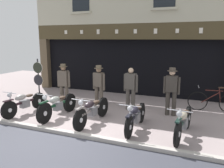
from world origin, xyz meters
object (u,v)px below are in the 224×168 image
object	(u,v)px
motorcycle_left	(24,102)
assistant_far_right	(171,89)
motorcycle_center	(92,110)
motorcycle_center_right	(136,116)
shopkeeper_center	(99,84)
motorcycle_right	(183,122)
advert_board_far	(184,61)
advert_board_near	(158,62)
tyre_sign_pole	(38,74)
salesman_left	(64,83)
motorcycle_center_left	(58,105)
leaning_bicycle	(214,101)
salesman_right	(131,87)

from	to	relation	value
motorcycle_left	assistant_far_right	world-z (taller)	assistant_far_right
motorcycle_center	motorcycle_center_right	distance (m)	1.42
shopkeeper_center	motorcycle_right	bearing A→B (deg)	164.21
advert_board_far	motorcycle_center	bearing A→B (deg)	-118.55
advert_board_near	advert_board_far	size ratio (longest dim) A/B	1.17
advert_board_near	tyre_sign_pole	bearing A→B (deg)	-161.65
shopkeeper_center	advert_board_far	world-z (taller)	advert_board_far
motorcycle_center	salesman_left	size ratio (longest dim) A/B	1.25
motorcycle_center_left	motorcycle_center_right	world-z (taller)	motorcycle_center_left
advert_board_near	leaning_bicycle	bearing A→B (deg)	-32.23
salesman_right	advert_board_far	distance (m)	3.07
motorcycle_center_left	advert_board_far	bearing A→B (deg)	-127.73
motorcycle_right	tyre_sign_pole	xyz separation A→B (m)	(-6.86, 2.51, 0.55)
motorcycle_center_left	motorcycle_center	world-z (taller)	motorcycle_center_left
tyre_sign_pole	advert_board_far	world-z (taller)	advert_board_far
salesman_left	leaning_bicycle	world-z (taller)	salesman_left
tyre_sign_pole	leaning_bicycle	size ratio (longest dim) A/B	0.95
motorcycle_left	motorcycle_center_right	xyz separation A→B (m)	(4.09, 0.04, 0.00)
motorcycle_center_left	motorcycle_right	distance (m)	4.09
motorcycle_left	assistant_far_right	bearing A→B (deg)	-155.01
motorcycle_left	advert_board_near	world-z (taller)	advert_board_near
advert_board_near	leaning_bicycle	size ratio (longest dim) A/B	0.62
motorcycle_center_right	shopkeeper_center	xyz separation A→B (m)	(-1.98, 1.71, 0.49)
salesman_right	motorcycle_center	bearing A→B (deg)	75.36
tyre_sign_pole	advert_board_near	world-z (taller)	advert_board_near
salesman_right	tyre_sign_pole	xyz separation A→B (m)	(-4.80, 0.72, 0.10)
assistant_far_right	tyre_sign_pole	distance (m)	6.34
motorcycle_right	advert_board_near	distance (m)	4.69
salesman_left	shopkeeper_center	bearing A→B (deg)	-168.82
salesman_right	advert_board_near	world-z (taller)	advert_board_near
salesman_left	motorcycle_left	bearing A→B (deg)	60.16
motorcycle_right	shopkeeper_center	distance (m)	3.75
motorcycle_left	motorcycle_center_left	bearing A→B (deg)	-169.98
motorcycle_right	shopkeeper_center	world-z (taller)	shopkeeper_center
motorcycle_center_right	advert_board_near	distance (m)	4.44
motorcycle_center_right	salesman_right	size ratio (longest dim) A/B	1.22
advert_board_near	salesman_left	bearing A→B (deg)	-137.27
motorcycle_center	motorcycle_right	size ratio (longest dim) A/B	1.03
motorcycle_center_left	salesman_left	size ratio (longest dim) A/B	1.22
motorcycle_center_right	salesman_left	xyz separation A→B (m)	(-3.35, 1.38, 0.50)
motorcycle_right	leaning_bicycle	world-z (taller)	same
advert_board_near	motorcycle_right	bearing A→B (deg)	-70.04
assistant_far_right	leaning_bicycle	size ratio (longest dim) A/B	0.93
motorcycle_center_right	leaning_bicycle	distance (m)	3.52
shopkeeper_center	motorcycle_center	bearing A→B (deg)	119.54
advert_board_far	motorcycle_center_left	bearing A→B (deg)	-131.07
motorcycle_left	salesman_right	bearing A→B (deg)	-146.42
salesman_left	assistant_far_right	bearing A→B (deg)	-177.50
salesman_right	advert_board_far	xyz separation A→B (m)	(1.62, 2.48, 0.80)
motorcycle_left	shopkeeper_center	distance (m)	2.78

